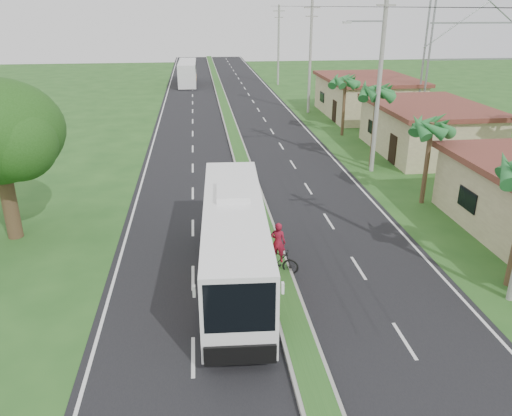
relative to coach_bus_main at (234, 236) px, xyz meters
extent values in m
plane|color=#234F1D|center=(1.80, -4.65, -1.97)|extent=(180.00, 180.00, 0.00)
cube|color=black|center=(1.80, 15.35, -1.96)|extent=(14.00, 160.00, 0.02)
cube|color=gray|center=(1.80, 15.35, -1.88)|extent=(1.20, 160.00, 0.17)
cube|color=#234F1D|center=(1.80, 15.35, -1.79)|extent=(0.95, 160.00, 0.02)
cube|color=silver|center=(-4.90, 15.35, -1.97)|extent=(0.12, 160.00, 0.01)
cube|color=silver|center=(8.50, 15.35, -1.97)|extent=(0.12, 160.00, 0.01)
cube|color=tan|center=(15.80, 17.35, -0.30)|extent=(7.00, 10.00, 3.35)
cube|color=maroon|center=(15.80, 17.35, 1.54)|extent=(7.60, 10.60, 0.32)
cube|color=tan|center=(15.80, 31.35, -0.22)|extent=(8.00, 11.00, 3.50)
cube|color=maroon|center=(15.80, 31.35, 1.69)|extent=(8.60, 11.60, 0.32)
cylinder|color=#473321|center=(11.20, 7.35, 0.33)|extent=(0.26, 0.26, 4.60)
cylinder|color=#473321|center=(10.60, 14.35, 0.73)|extent=(0.26, 0.26, 5.40)
cylinder|color=#473321|center=(11.10, 23.35, 0.43)|extent=(0.26, 0.26, 4.80)
cylinder|color=#473321|center=(-10.20, 5.35, 0.03)|extent=(0.70, 0.70, 4.00)
sphere|color=#1D4512|center=(-9.00, 4.35, 2.93)|extent=(3.40, 3.40, 3.40)
cylinder|color=gray|center=(10.30, 13.35, 4.03)|extent=(0.28, 0.28, 12.00)
cube|color=gray|center=(10.30, 13.35, 8.43)|extent=(1.20, 0.10, 0.10)
cube|color=gray|center=(9.10, 13.35, 7.53)|extent=(2.40, 0.10, 0.10)
cylinder|color=gray|center=(10.30, 33.35, 3.53)|extent=(0.28, 0.28, 11.00)
cube|color=gray|center=(10.30, 33.35, 8.23)|extent=(1.60, 0.12, 0.12)
cube|color=gray|center=(10.30, 33.35, 7.43)|extent=(1.20, 0.10, 0.10)
cylinder|color=gray|center=(10.30, 53.35, 3.28)|extent=(0.28, 0.28, 10.50)
cube|color=gray|center=(10.30, 53.35, 7.73)|extent=(1.60, 0.12, 0.12)
cube|color=gray|center=(10.30, 53.35, 6.93)|extent=(1.20, 0.10, 0.10)
cylinder|color=gray|center=(18.80, 24.85, 4.03)|extent=(0.18, 0.18, 12.00)
cylinder|color=gray|center=(18.80, 25.85, 4.03)|extent=(0.18, 0.18, 12.00)
cube|color=gray|center=(23.80, 25.35, 4.03)|extent=(10.00, 0.14, 0.14)
cube|color=gray|center=(23.80, 25.35, 7.03)|extent=(10.00, 0.14, 0.14)
cube|color=white|center=(0.00, -0.05, -0.10)|extent=(2.85, 11.20, 2.91)
cube|color=black|center=(0.02, 0.50, 0.54)|extent=(2.79, 8.99, 1.17)
cube|color=black|center=(-0.27, -5.53, 0.37)|extent=(2.09, 0.24, 1.63)
cube|color=#B41E0F|center=(-0.06, -1.16, -0.68)|extent=(2.59, 4.92, 0.51)
cube|color=gold|center=(0.01, 0.23, -0.92)|extent=(2.50, 2.89, 0.23)
cube|color=white|center=(0.05, 1.06, 1.49)|extent=(1.40, 2.28, 0.26)
cylinder|color=black|center=(-1.22, -3.51, -1.49)|extent=(0.34, 0.98, 0.96)
cylinder|color=black|center=(0.87, -3.61, -1.49)|extent=(0.34, 0.98, 0.96)
cylinder|color=black|center=(-0.90, 2.96, -1.49)|extent=(0.34, 0.98, 0.96)
cylinder|color=black|center=(1.19, 2.86, -1.49)|extent=(0.34, 0.98, 0.96)
cube|color=white|center=(-2.32, 54.90, -0.32)|extent=(2.51, 10.90, 3.02)
cube|color=black|center=(-2.31, 55.37, 0.59)|extent=(2.52, 8.06, 1.03)
cube|color=orange|center=(-2.33, 53.96, -0.89)|extent=(2.48, 5.23, 0.33)
cylinder|color=black|center=(-3.42, 50.43, -1.52)|extent=(0.30, 0.91, 0.91)
cylinder|color=black|center=(-1.34, 50.40, -1.52)|extent=(0.30, 0.91, 0.91)
cylinder|color=black|center=(-3.31, 58.93, -1.52)|extent=(0.30, 0.91, 0.91)
cylinder|color=black|center=(-1.23, 58.90, -1.52)|extent=(0.30, 0.91, 0.91)
imported|color=black|center=(1.82, 0.39, -1.44)|extent=(1.84, 1.15, 1.07)
imported|color=maroon|center=(1.82, 0.39, -0.56)|extent=(0.74, 0.63, 1.73)
camera|label=1|loc=(-1.23, -17.69, 8.40)|focal=35.00mm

